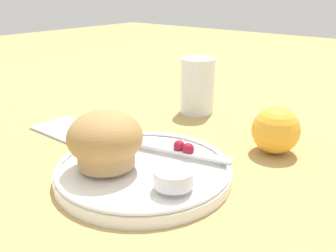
{
  "coord_description": "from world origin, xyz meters",
  "views": [
    {
      "loc": [
        0.31,
        -0.34,
        0.23
      ],
      "look_at": [
        0.02,
        0.02,
        0.06
      ],
      "focal_mm": 40.0,
      "sensor_mm": 36.0,
      "label": 1
    }
  ],
  "objects_px": {
    "muffin": "(105,141)",
    "butter_knife": "(167,149)",
    "orange_fruit": "(276,130)",
    "juice_glass": "(197,86)"
  },
  "relations": [
    {
      "from": "muffin",
      "to": "butter_knife",
      "type": "height_order",
      "value": "muffin"
    },
    {
      "from": "butter_knife",
      "to": "juice_glass",
      "type": "distance_m",
      "value": 0.23
    },
    {
      "from": "butter_knife",
      "to": "juice_glass",
      "type": "height_order",
      "value": "juice_glass"
    },
    {
      "from": "muffin",
      "to": "butter_knife",
      "type": "xyz_separation_m",
      "value": [
        0.03,
        0.08,
        -0.03
      ]
    },
    {
      "from": "muffin",
      "to": "orange_fruit",
      "type": "xyz_separation_m",
      "value": [
        0.13,
        0.21,
        -0.02
      ]
    },
    {
      "from": "juice_glass",
      "to": "butter_knife",
      "type": "bearing_deg",
      "value": -64.97
    },
    {
      "from": "juice_glass",
      "to": "orange_fruit",
      "type": "bearing_deg",
      "value": -22.29
    },
    {
      "from": "orange_fruit",
      "to": "juice_glass",
      "type": "relative_size",
      "value": 0.66
    },
    {
      "from": "muffin",
      "to": "orange_fruit",
      "type": "bearing_deg",
      "value": 58.54
    },
    {
      "from": "butter_knife",
      "to": "juice_glass",
      "type": "bearing_deg",
      "value": 101.56
    }
  ]
}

